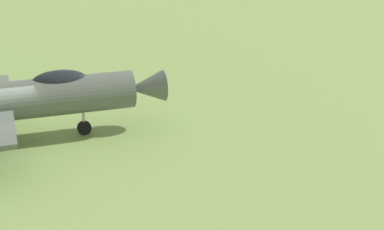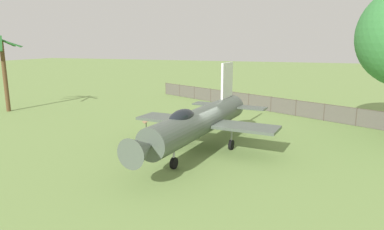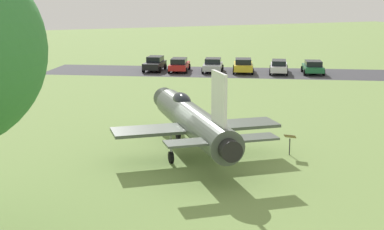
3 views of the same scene
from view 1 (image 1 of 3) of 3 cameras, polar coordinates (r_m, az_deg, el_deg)
name	(u,v)px [view 1 (image 1 of 3)]	position (r m, az deg, el deg)	size (l,w,h in m)	color
ground_plane	(6,144)	(24.38, -18.23, -2.80)	(200.00, 200.00, 0.00)	#75934C
display_jet	(10,100)	(23.74, -17.85, 1.46)	(12.70, 8.86, 4.99)	#4C564C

